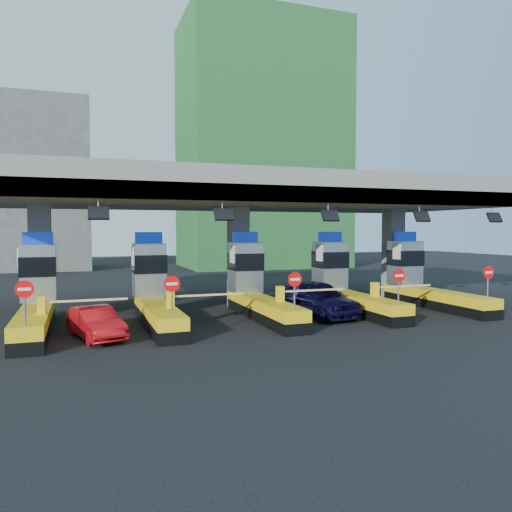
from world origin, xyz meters
name	(u,v)px	position (x,y,z in m)	size (l,w,h in m)	color
ground	(257,316)	(0.00, 0.00, 0.00)	(120.00, 120.00, 0.00)	black
toll_canopy	(239,195)	(0.00, 2.87, 6.13)	(28.00, 12.09, 7.00)	slate
toll_lane_far_left	(37,296)	(-10.00, 0.28, 1.40)	(4.43, 8.00, 4.16)	black
toll_lane_left	(154,291)	(-5.00, 0.28, 1.40)	(4.43, 8.00, 4.16)	black
toll_lane_center	(255,287)	(0.00, 0.28, 1.40)	(4.43, 8.00, 4.16)	black
toll_lane_right	(343,284)	(5.00, 0.28, 1.40)	(4.43, 8.00, 4.16)	black
toll_lane_far_right	(421,280)	(10.00, 0.28, 1.40)	(4.43, 8.00, 4.16)	black
bg_building_scaffold	(261,146)	(12.00, 32.00, 14.00)	(18.00, 12.00, 28.00)	#1E5926
bg_building_concrete	(21,186)	(-14.00, 36.00, 9.00)	(14.00, 10.00, 18.00)	#4C4C49
van	(316,298)	(2.73, -1.05, 0.89)	(2.11, 5.25, 1.79)	black
red_car	(96,323)	(-7.68, -2.76, 0.62)	(1.32, 3.78, 1.25)	red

